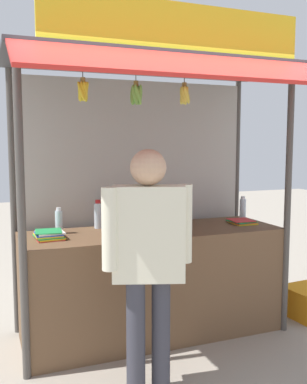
% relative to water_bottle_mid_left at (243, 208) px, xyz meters
% --- Properties ---
extents(ground_plane, '(20.00, 20.00, 0.00)m').
position_rel_water_bottle_mid_left_xyz_m(ground_plane, '(-1.09, -0.23, -1.08)').
color(ground_plane, '#9E9384').
extents(stall_counter, '(2.35, 0.77, 0.97)m').
position_rel_water_bottle_mid_left_xyz_m(stall_counter, '(-1.09, -0.23, -0.60)').
color(stall_counter, brown).
rests_on(stall_counter, ground).
extents(stall_structure, '(2.55, 1.61, 2.81)m').
position_rel_water_bottle_mid_left_xyz_m(stall_structure, '(-1.09, -0.10, 0.63)').
color(stall_structure, '#4C4742').
rests_on(stall_structure, ground).
extents(water_bottle_mid_left, '(0.07, 0.07, 0.24)m').
position_rel_water_bottle_mid_left_xyz_m(water_bottle_mid_left, '(0.00, 0.00, 0.00)').
color(water_bottle_mid_left, silver).
rests_on(water_bottle_mid_left, stall_counter).
extents(water_bottle_rear_center, '(0.09, 0.09, 0.31)m').
position_rel_water_bottle_mid_left_xyz_m(water_bottle_rear_center, '(-0.72, -0.02, 0.03)').
color(water_bottle_rear_center, silver).
rests_on(water_bottle_rear_center, stall_counter).
extents(water_bottle_mid_right, '(0.07, 0.07, 0.27)m').
position_rel_water_bottle_mid_left_xyz_m(water_bottle_mid_right, '(-1.53, 0.05, 0.01)').
color(water_bottle_mid_right, silver).
rests_on(water_bottle_mid_right, stall_counter).
extents(water_bottle_center, '(0.06, 0.06, 0.23)m').
position_rel_water_bottle_mid_left_xyz_m(water_bottle_center, '(-1.92, -0.06, -0.00)').
color(water_bottle_center, silver).
rests_on(water_bottle_center, stall_counter).
extents(magazine_stack_front_right, '(0.24, 0.26, 0.07)m').
position_rel_water_bottle_mid_left_xyz_m(magazine_stack_front_right, '(-2.03, -0.25, -0.08)').
color(magazine_stack_front_right, red).
rests_on(magazine_stack_front_right, stall_counter).
extents(magazine_stack_left, '(0.25, 0.25, 0.04)m').
position_rel_water_bottle_mid_left_xyz_m(magazine_stack_left, '(-0.16, -0.23, -0.09)').
color(magazine_stack_left, yellow).
rests_on(magazine_stack_left, stall_counter).
extents(banana_bunch_inner_left, '(0.11, 0.10, 0.27)m').
position_rel_water_bottle_mid_left_xyz_m(banana_bunch_inner_left, '(-1.82, -0.71, 1.05)').
color(banana_bunch_inner_left, '#332D23').
extents(banana_bunch_rightmost, '(0.10, 0.10, 0.29)m').
position_rel_water_bottle_mid_left_xyz_m(banana_bunch_rightmost, '(-1.42, -0.71, 1.04)').
color(banana_bunch_rightmost, '#332D23').
extents(banana_bunch_inner_right, '(0.09, 0.11, 0.27)m').
position_rel_water_bottle_mid_left_xyz_m(banana_bunch_inner_right, '(-1.02, -0.71, 1.05)').
color(banana_bunch_inner_right, '#332D23').
extents(vendor_person, '(0.65, 0.36, 1.72)m').
position_rel_water_bottle_mid_left_xyz_m(vendor_person, '(-1.48, -1.12, -0.05)').
color(vendor_person, '#383842').
rests_on(vendor_person, ground).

